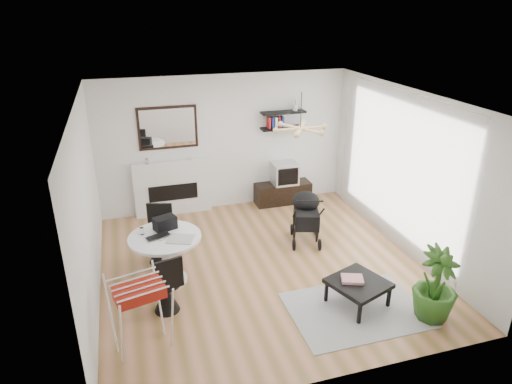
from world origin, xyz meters
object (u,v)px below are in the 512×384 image
object	(u,v)px
drying_rack	(141,315)
potted_plant	(436,285)
dining_table	(166,252)
fireplace	(172,181)
tv_console	(283,193)
crt_tv	(284,173)
stroller	(306,219)
coffee_table	(358,284)

from	to	relation	value
drying_rack	potted_plant	size ratio (longest dim) A/B	0.93
dining_table	fireplace	bearing A→B (deg)	80.64
tv_console	crt_tv	size ratio (longest dim) A/B	2.28
crt_tv	potted_plant	size ratio (longest dim) A/B	0.50
stroller	dining_table	bearing A→B (deg)	-149.02
fireplace	dining_table	size ratio (longest dim) A/B	2.02
coffee_table	dining_table	bearing A→B (deg)	151.77
crt_tv	stroller	bearing A→B (deg)	-96.92
crt_tv	drying_rack	distance (m)	4.84
dining_table	coffee_table	bearing A→B (deg)	-28.23
drying_rack	coffee_table	xyz separation A→B (m)	(2.93, 0.05, -0.17)
crt_tv	coffee_table	bearing A→B (deg)	-93.45
crt_tv	potted_plant	world-z (taller)	potted_plant
tv_console	dining_table	world-z (taller)	dining_table
drying_rack	coffee_table	bearing A→B (deg)	-13.07
fireplace	crt_tv	bearing A→B (deg)	-3.51
crt_tv	potted_plant	bearing A→B (deg)	-81.79
potted_plant	drying_rack	bearing A→B (deg)	172.48
fireplace	coffee_table	distance (m)	4.31
fireplace	potted_plant	world-z (taller)	fireplace
fireplace	potted_plant	bearing A→B (deg)	-56.08
tv_console	drying_rack	xyz separation A→B (m)	(-3.12, -3.68, 0.29)
stroller	potted_plant	world-z (taller)	potted_plant
dining_table	coffee_table	world-z (taller)	dining_table
dining_table	potted_plant	distance (m)	3.80
stroller	drying_rack	bearing A→B (deg)	-128.72
stroller	coffee_table	size ratio (longest dim) A/B	1.08
fireplace	coffee_table	bearing A→B (deg)	-61.09
crt_tv	dining_table	distance (m)	3.54
tv_console	coffee_table	xyz separation A→B (m)	(-0.19, -3.63, 0.12)
tv_console	crt_tv	xyz separation A→B (m)	(0.03, -0.00, 0.44)
dining_table	drying_rack	distance (m)	1.45
tv_console	coffee_table	world-z (taller)	tv_console
fireplace	potted_plant	distance (m)	5.20
dining_table	stroller	bearing A→B (deg)	13.91
fireplace	stroller	xyz separation A→B (m)	(2.09, -1.81, -0.26)
crt_tv	stroller	distance (m)	1.70
stroller	crt_tv	bearing A→B (deg)	100.16
fireplace	coffee_table	world-z (taller)	fireplace
stroller	coffee_table	world-z (taller)	stroller
tv_console	drying_rack	world-z (taller)	drying_rack
drying_rack	stroller	xyz separation A→B (m)	(2.94, 2.00, -0.09)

